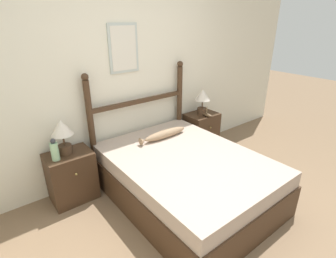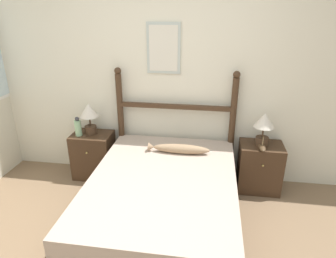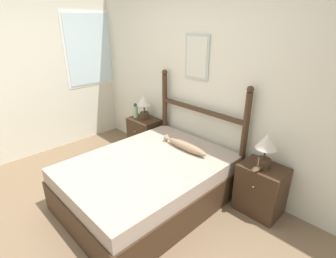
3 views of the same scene
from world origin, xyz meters
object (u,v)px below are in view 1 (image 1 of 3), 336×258
object	(u,v)px
table_lamp_left	(62,132)
fish_pillow	(164,134)
nightstand_left	(72,176)
bed	(186,178)
table_lamp_right	(203,98)
nightstand_right	(201,131)
bottle	(55,150)
model_boat	(207,115)

from	to	relation	value
table_lamp_left	fish_pillow	world-z (taller)	table_lamp_left
table_lamp_left	fish_pillow	distance (m)	1.19
nightstand_left	table_lamp_left	world-z (taller)	table_lamp_left
bed	table_lamp_right	distance (m)	1.40
fish_pillow	nightstand_left	bearing A→B (deg)	167.33
nightstand_right	table_lamp_right	world-z (taller)	table_lamp_right
bed	nightstand_right	xyz separation A→B (m)	(1.02, 0.79, 0.03)
bed	fish_pillow	bearing A→B (deg)	79.56
bed	table_lamp_right	bearing A→B (deg)	37.69
nightstand_right	table_lamp_right	size ratio (longest dim) A/B	1.50
bottle	table_lamp_left	bearing A→B (deg)	32.35
nightstand_left	table_lamp_left	size ratio (longest dim) A/B	1.50
bed	fish_pillow	xyz separation A→B (m)	(0.10, 0.53, 0.32)
nightstand_left	bottle	size ratio (longest dim) A/B	2.41
bed	fish_pillow	size ratio (longest dim) A/B	2.80
table_lamp_right	model_boat	bearing A→B (deg)	-94.04
nightstand_right	fish_pillow	distance (m)	1.00
bottle	model_boat	bearing A→B (deg)	-1.54
nightstand_left	fish_pillow	size ratio (longest dim) A/B	0.85
model_boat	fish_pillow	distance (m)	0.92
model_boat	fish_pillow	world-z (taller)	model_boat
nightstand_left	fish_pillow	xyz separation A→B (m)	(1.12, -0.25, 0.30)
nightstand_right	table_lamp_left	distance (m)	2.13
table_lamp_right	table_lamp_left	bearing A→B (deg)	179.22
table_lamp_left	bottle	world-z (taller)	table_lamp_left
table_lamp_left	bed	bearing A→B (deg)	-38.01
nightstand_left	table_lamp_right	world-z (taller)	table_lamp_right
bed	table_lamp_left	size ratio (longest dim) A/B	4.93
nightstand_left	table_lamp_right	size ratio (longest dim) A/B	1.50
fish_pillow	table_lamp_right	bearing A→B (deg)	15.10
nightstand_left	table_lamp_left	xyz separation A→B (m)	(-0.01, 0.02, 0.55)
nightstand_left	table_lamp_right	distance (m)	2.11
table_lamp_left	bottle	xyz separation A→B (m)	(-0.12, -0.08, -0.15)
nightstand_left	table_lamp_right	xyz separation A→B (m)	(2.03, -0.01, 0.55)
nightstand_left	nightstand_right	xyz separation A→B (m)	(2.05, 0.00, 0.00)
table_lamp_left	table_lamp_right	xyz separation A→B (m)	(2.05, -0.03, 0.00)
nightstand_right	model_boat	world-z (taller)	model_boat
table_lamp_right	nightstand_left	bearing A→B (deg)	179.82
table_lamp_right	model_boat	distance (m)	0.25
nightstand_left	bottle	bearing A→B (deg)	-157.13
nightstand_left	model_boat	size ratio (longest dim) A/B	2.83
bottle	fish_pillow	size ratio (longest dim) A/B	0.35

